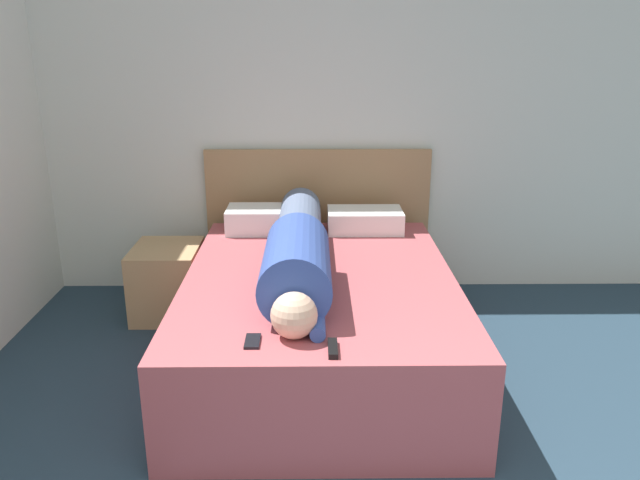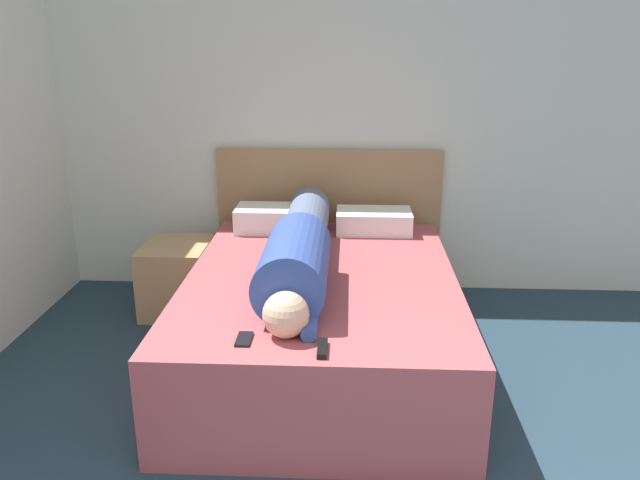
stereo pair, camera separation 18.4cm
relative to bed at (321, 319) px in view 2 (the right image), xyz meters
The scene contains 9 objects.
wall_back 1.59m from the bed, 78.86° to the left, with size 5.48×0.06×2.60m.
bed is the anchor object (origin of this frame).
headboard 1.15m from the bed, 90.00° to the left, with size 1.59×0.04×1.03m.
nightstand 1.21m from the bed, 146.06° to the left, with size 0.43×0.50×0.47m.
person_lying 0.44m from the bed, behind, with size 0.34×1.79×0.34m.
pillow_near_headboard 0.95m from the bed, 113.18° to the left, with size 0.52×0.30×0.16m.
pillow_second 0.93m from the bed, 69.02° to the left, with size 0.49×0.30×0.14m.
tv_remote 0.91m from the bed, 87.03° to the right, with size 0.04×0.15×0.02m.
cell_phone 0.89m from the bed, 110.56° to the right, with size 0.06×0.13×0.01m.
Camera 2 is at (-0.09, -0.35, 1.79)m, focal length 35.00 mm.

